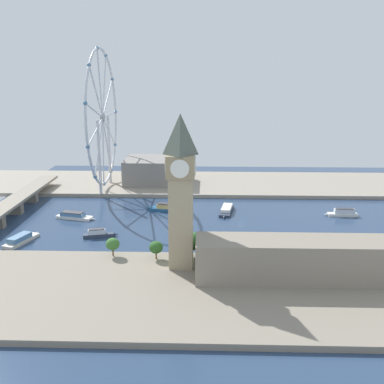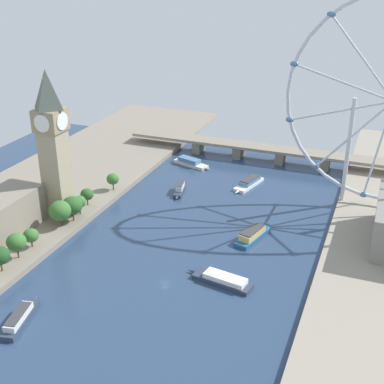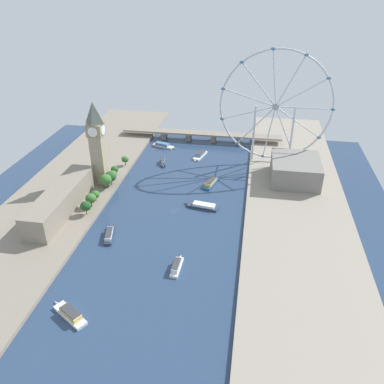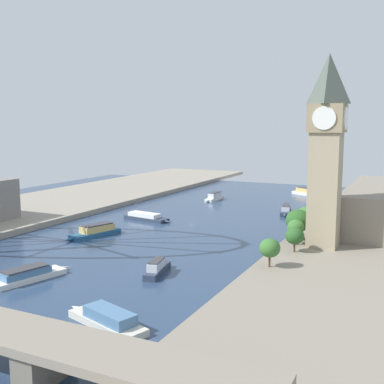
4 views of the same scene
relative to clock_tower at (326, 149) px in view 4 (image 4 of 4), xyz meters
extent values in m
plane|color=navy|center=(80.40, -37.48, -44.51)|extent=(384.94, 384.94, 0.00)
cube|color=gray|center=(187.87, -37.48, -43.01)|extent=(90.00, 520.00, 3.00)
cube|color=tan|center=(0.00, 0.00, -17.43)|extent=(12.19, 12.19, 48.15)
cube|color=#928260|center=(0.00, 0.00, 12.40)|extent=(14.14, 14.14, 11.51)
pyramid|color=#4C564C|center=(0.00, 0.00, 28.30)|extent=(12.80, 12.80, 20.29)
cylinder|color=white|center=(0.00, 7.32, 12.40)|extent=(9.27, 0.50, 9.27)
cylinder|color=white|center=(0.00, -7.32, 12.40)|extent=(9.27, 0.50, 9.27)
cylinder|color=white|center=(7.32, 0.00, 12.40)|extent=(0.50, 9.27, 9.27)
cylinder|color=white|center=(-7.32, 0.00, 12.40)|extent=(0.50, 9.27, 9.27)
cube|color=gray|center=(-13.96, -57.11, -31.35)|extent=(22.00, 98.23, 20.30)
cylinder|color=#513823|center=(9.22, -60.06, -39.30)|extent=(0.80, 0.80, 4.41)
ellipsoid|color=#1E471E|center=(9.22, -60.06, -33.38)|extent=(9.29, 9.29, 8.36)
cylinder|color=#513823|center=(8.70, -47.71, -39.11)|extent=(0.80, 0.80, 4.78)
ellipsoid|color=#386B2D|center=(8.70, -47.71, -32.96)|extent=(9.41, 9.41, 8.47)
cylinder|color=#513823|center=(8.39, -36.90, -39.89)|extent=(0.80, 0.80, 3.22)
ellipsoid|color=#386B2D|center=(8.39, -36.90, -35.20)|extent=(7.71, 7.71, 6.94)
cylinder|color=#513823|center=(9.35, -13.22, -39.34)|extent=(0.80, 0.80, 4.34)
ellipsoid|color=#386B2D|center=(9.35, -13.22, -32.42)|extent=(11.88, 11.88, 10.69)
cylinder|color=#513823|center=(11.95, -5.62, -39.17)|extent=(0.80, 0.80, 4.67)
ellipsoid|color=#285623|center=(11.95, -5.62, -32.41)|extent=(11.07, 11.07, 9.96)
cylinder|color=#513823|center=(11.01, 2.45, -39.16)|extent=(0.80, 0.80, 4.68)
ellipsoid|color=#386B2D|center=(11.01, 2.45, -33.85)|extent=(7.44, 7.44, 6.70)
cylinder|color=#513823|center=(8.59, 14.21, -39.71)|extent=(0.80, 0.80, 3.60)
ellipsoid|color=#285623|center=(8.59, 14.21, -34.87)|extent=(7.59, 7.59, 6.83)
cylinder|color=#513823|center=(11.73, 38.66, -39.51)|extent=(0.80, 0.80, 4.00)
ellipsoid|color=#386B2D|center=(11.73, 38.66, -34.45)|extent=(7.66, 7.66, 6.89)
cube|color=#70685B|center=(33.55, 129.68, -40.36)|extent=(6.00, 13.60, 8.30)
cube|color=#2D384C|center=(49.01, 55.56, -43.36)|extent=(8.47, 19.57, 2.29)
cone|color=#2D384C|center=(51.29, 44.74, -43.36)|extent=(2.95, 3.82, 2.29)
cube|color=silver|center=(48.82, 56.49, -40.78)|extent=(6.06, 11.41, 2.87)
cube|color=#38383D|center=(48.82, 56.49, -39.11)|extent=(5.65, 10.32, 0.46)
cube|color=white|center=(42.89, -166.94, -43.47)|extent=(26.21, 20.23, 2.07)
cone|color=white|center=(29.91, -158.74, -43.47)|extent=(5.13, 4.29, 2.07)
cube|color=#DBB766|center=(44.01, -167.64, -40.79)|extent=(16.77, 13.68, 3.29)
cube|color=#38383D|center=(44.01, -167.64, -38.90)|extent=(15.26, 12.58, 0.48)
cube|color=white|center=(98.40, -112.71, -43.52)|extent=(6.13, 21.30, 1.98)
cone|color=white|center=(98.80, -100.44, -43.52)|extent=(2.10, 3.87, 1.98)
cube|color=silver|center=(98.37, -113.77, -40.83)|extent=(5.04, 14.56, 3.39)
cube|color=#38383D|center=(98.37, -113.77, -38.93)|extent=(4.78, 13.11, 0.40)
cube|color=#235684|center=(106.78, 16.54, -43.47)|extent=(14.20, 27.94, 2.08)
cone|color=#235684|center=(110.75, 31.64, -43.47)|extent=(3.24, 5.21, 2.08)
cube|color=#DBB766|center=(106.44, 15.24, -40.85)|extent=(10.62, 18.46, 3.15)
cube|color=#38383D|center=(106.44, 15.24, -39.01)|extent=(9.88, 16.70, 0.55)
cube|color=#2D384C|center=(104.72, -28.21, -43.56)|extent=(28.70, 12.47, 1.88)
cone|color=#2D384C|center=(88.81, -25.60, -43.56)|extent=(5.24, 2.67, 1.88)
cube|color=white|center=(106.09, -28.44, -41.49)|extent=(20.42, 9.87, 2.26)
cube|color=beige|center=(38.35, 101.19, -43.50)|extent=(27.34, 15.12, 2.00)
cone|color=beige|center=(52.91, 96.57, -43.50)|extent=(5.12, 3.34, 2.00)
cube|color=teal|center=(37.10, 101.59, -40.99)|extent=(17.31, 10.90, 3.02)
cube|color=#2D384C|center=(37.93, -83.91, -43.34)|extent=(11.03, 25.32, 2.34)
cone|color=#2D384C|center=(34.76, -69.94, -43.34)|extent=(3.26, 4.85, 2.34)
cube|color=silver|center=(38.21, -85.11, -40.89)|extent=(8.51, 17.92, 2.56)
cube|color=#38383D|center=(38.21, -85.11, -39.44)|extent=(7.90, 16.18, 0.34)
cube|color=white|center=(86.18, 81.39, -43.56)|extent=(13.92, 27.41, 1.89)
cone|color=white|center=(82.42, 66.57, -43.56)|extent=(3.00, 5.06, 1.89)
cube|color=teal|center=(86.50, 82.67, -41.43)|extent=(10.51, 18.33, 2.38)
cube|color=#38383D|center=(86.50, 82.67, -39.95)|extent=(9.78, 16.58, 0.57)
camera|label=1|loc=(-226.52, -12.89, 59.11)|focal=43.27mm
camera|label=2|loc=(163.55, -215.54, 89.66)|focal=48.60mm
camera|label=3|loc=(144.58, -322.58, 139.59)|focal=36.53mm
camera|label=4|loc=(-35.66, 201.02, 9.55)|focal=44.33mm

